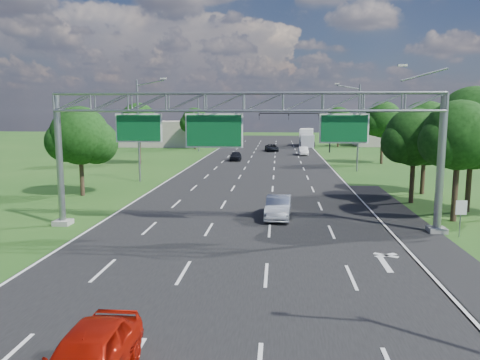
# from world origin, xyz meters

# --- Properties ---
(ground) EXTENTS (220.00, 220.00, 0.00)m
(ground) POSITION_xyz_m (0.00, 30.00, 0.00)
(ground) COLOR #1C4916
(ground) RESTS_ON ground
(road) EXTENTS (18.00, 180.00, 0.02)m
(road) POSITION_xyz_m (0.00, 30.00, 0.00)
(road) COLOR black
(road) RESTS_ON ground
(road_flare) EXTENTS (3.00, 30.00, 0.02)m
(road_flare) POSITION_xyz_m (10.20, 14.00, 0.00)
(road_flare) COLOR black
(road_flare) RESTS_ON ground
(sign_gantry) EXTENTS (23.50, 1.00, 9.56)m
(sign_gantry) POSITION_xyz_m (0.33, 12.00, 6.89)
(sign_gantry) COLOR gray
(sign_gantry) RESTS_ON ground
(regulatory_sign) EXTENTS (0.60, 0.08, 2.10)m
(regulatory_sign) POSITION_xyz_m (12.40, 10.98, 1.51)
(regulatory_sign) COLOR gray
(regulatory_sign) RESTS_ON ground
(traffic_signal) EXTENTS (12.21, 0.24, 7.00)m
(traffic_signal) POSITION_xyz_m (7.48, 65.00, 5.17)
(traffic_signal) COLOR black
(traffic_signal) RESTS_ON ground
(streetlight_l_near) EXTENTS (2.97, 0.22, 10.16)m
(streetlight_l_near) POSITION_xyz_m (-11.30, 30.00, 5.58)
(streetlight_l_near) COLOR gray
(streetlight_l_near) RESTS_ON ground
(streetlight_l_far) EXTENTS (2.97, 0.22, 10.16)m
(streetlight_l_far) POSITION_xyz_m (-11.30, 65.00, 5.58)
(streetlight_l_far) COLOR gray
(streetlight_l_far) RESTS_ON ground
(streetlight_r_mid) EXTENTS (2.97, 0.22, 10.16)m
(streetlight_r_mid) POSITION_xyz_m (11.30, 40.00, 5.58)
(streetlight_r_mid) COLOR gray
(streetlight_r_mid) RESTS_ON ground
(tree_cluster_right) EXTENTS (9.91, 14.60, 8.68)m
(tree_cluster_right) POSITION_xyz_m (14.80, 19.19, 5.31)
(tree_cluster_right) COLOR #2D2116
(tree_cluster_right) RESTS_ON ground
(tree_verge_la) EXTENTS (5.76, 4.80, 7.40)m
(tree_verge_la) POSITION_xyz_m (-13.92, 22.04, 4.76)
(tree_verge_la) COLOR #2D2116
(tree_verge_la) RESTS_ON ground
(tree_verge_lb) EXTENTS (5.76, 4.80, 8.06)m
(tree_verge_lb) POSITION_xyz_m (-15.92, 45.04, 5.41)
(tree_verge_lb) COLOR #2D2116
(tree_verge_lb) RESTS_ON ground
(tree_verge_lc) EXTENTS (5.76, 4.80, 7.62)m
(tree_verge_lc) POSITION_xyz_m (-12.92, 70.04, 4.98)
(tree_verge_lc) COLOR #2D2116
(tree_verge_lc) RESTS_ON ground
(tree_verge_rd) EXTENTS (5.76, 4.80, 8.28)m
(tree_verge_rd) POSITION_xyz_m (16.08, 48.04, 5.63)
(tree_verge_rd) COLOR #2D2116
(tree_verge_rd) RESTS_ON ground
(tree_verge_re) EXTENTS (5.76, 4.80, 7.84)m
(tree_verge_re) POSITION_xyz_m (14.08, 78.04, 5.20)
(tree_verge_re) COLOR #2D2116
(tree_verge_re) RESTS_ON ground
(building_left) EXTENTS (14.00, 10.00, 5.00)m
(building_left) POSITION_xyz_m (-22.00, 78.00, 2.50)
(building_left) COLOR #A09686
(building_left) RESTS_ON ground
(building_right) EXTENTS (12.00, 9.00, 4.00)m
(building_right) POSITION_xyz_m (24.00, 82.00, 2.00)
(building_right) COLOR #A09686
(building_right) RESTS_ON ground
(red_coupe) EXTENTS (1.85, 4.56, 1.55)m
(red_coupe) POSITION_xyz_m (-2.50, -4.57, 0.78)
(red_coupe) COLOR #AC1507
(red_coupe) RESTS_ON ground
(silver_sedan) EXTENTS (1.81, 4.53, 1.47)m
(silver_sedan) POSITION_xyz_m (2.31, 14.96, 0.73)
(silver_sedan) COLOR silver
(silver_sedan) RESTS_ON ground
(car_queue_b) EXTENTS (2.63, 4.72, 1.25)m
(car_queue_b) POSITION_xyz_m (1.17, 66.65, 0.62)
(car_queue_b) COLOR black
(car_queue_b) RESTS_ON ground
(car_queue_c) EXTENTS (1.66, 3.92, 1.32)m
(car_queue_c) POSITION_xyz_m (-3.75, 50.63, 0.66)
(car_queue_c) COLOR black
(car_queue_c) RESTS_ON ground
(car_queue_d) EXTENTS (1.54, 4.09, 1.33)m
(car_queue_d) POSITION_xyz_m (6.29, 59.96, 0.67)
(car_queue_d) COLOR silver
(car_queue_d) RESTS_ON ground
(box_truck) EXTENTS (3.18, 9.23, 3.42)m
(box_truck) POSITION_xyz_m (8.00, 79.91, 1.64)
(box_truck) COLOR white
(box_truck) RESTS_ON ground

